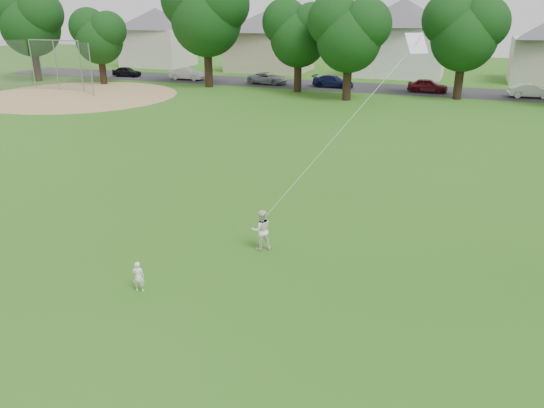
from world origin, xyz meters
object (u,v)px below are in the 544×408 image
(toddler, at_px, (138,276))
(kite, at_px, (339,132))
(older_boy, at_px, (261,230))
(baseball_backstop, at_px, (53,66))

(toddler, distance_m, kite, 8.21)
(older_boy, distance_m, kite, 4.32)
(kite, xyz_separation_m, baseball_backstop, (-33.69, 24.24, -1.55))
(toddler, xyz_separation_m, kite, (4.53, 5.93, 3.42))
(toddler, height_order, kite, kite)
(toddler, distance_m, baseball_backstop, 42.00)
(toddler, relative_size, kite, 0.12)
(older_boy, xyz_separation_m, kite, (2.13, 1.99, 3.18))
(older_boy, bearing_deg, kite, -171.30)
(older_boy, height_order, baseball_backstop, baseball_backstop)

